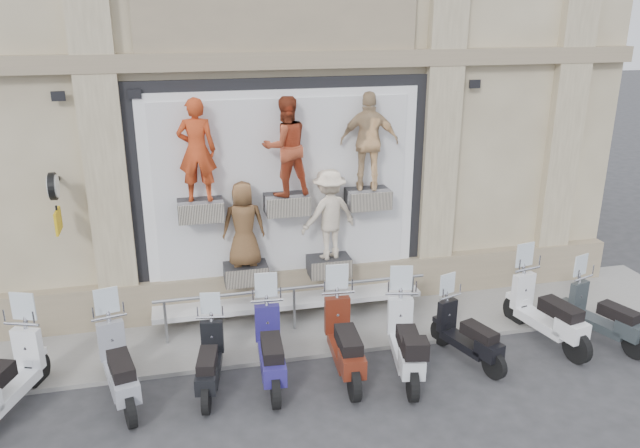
{
  "coord_description": "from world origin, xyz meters",
  "views": [
    {
      "loc": [
        -1.92,
        -8.12,
        5.72
      ],
      "look_at": [
        0.46,
        1.9,
        2.13
      ],
      "focal_mm": 35.0,
      "sensor_mm": 36.0,
      "label": 1
    }
  ],
  "objects_px": {
    "scooter_d": "(209,349)",
    "clock_sign_bracket": "(55,195)",
    "scooter_e": "(270,336)",
    "scooter_h": "(469,324)",
    "guard_rail": "(294,310)",
    "scooter_b": "(3,365)",
    "scooter_g": "(406,329)",
    "scooter_f": "(345,328)",
    "scooter_i": "(548,300)",
    "scooter_c": "(117,353)",
    "scooter_j": "(606,305)"
  },
  "relations": [
    {
      "from": "scooter_c",
      "to": "scooter_d",
      "type": "distance_m",
      "value": 1.35
    },
    {
      "from": "scooter_b",
      "to": "scooter_e",
      "type": "xyz_separation_m",
      "value": [
        3.9,
        0.0,
        -0.03
      ]
    },
    {
      "from": "scooter_h",
      "to": "scooter_c",
      "type": "bearing_deg",
      "value": 159.82
    },
    {
      "from": "scooter_d",
      "to": "clock_sign_bracket",
      "type": "bearing_deg",
      "value": 149.01
    },
    {
      "from": "guard_rail",
      "to": "scooter_f",
      "type": "height_order",
      "value": "scooter_f"
    },
    {
      "from": "scooter_h",
      "to": "scooter_j",
      "type": "xyz_separation_m",
      "value": [
        2.65,
        0.03,
        0.04
      ]
    },
    {
      "from": "scooter_h",
      "to": "scooter_j",
      "type": "height_order",
      "value": "scooter_j"
    },
    {
      "from": "scooter_g",
      "to": "scooter_i",
      "type": "height_order",
      "value": "scooter_i"
    },
    {
      "from": "scooter_h",
      "to": "scooter_i",
      "type": "xyz_separation_m",
      "value": [
        1.64,
        0.25,
        0.14
      ]
    },
    {
      "from": "scooter_c",
      "to": "scooter_j",
      "type": "height_order",
      "value": "scooter_c"
    },
    {
      "from": "scooter_b",
      "to": "scooter_e",
      "type": "distance_m",
      "value": 3.9
    },
    {
      "from": "scooter_c",
      "to": "scooter_h",
      "type": "bearing_deg",
      "value": -14.95
    },
    {
      "from": "scooter_d",
      "to": "scooter_b",
      "type": "bearing_deg",
      "value": -170.59
    },
    {
      "from": "clock_sign_bracket",
      "to": "scooter_i",
      "type": "bearing_deg",
      "value": -12.71
    },
    {
      "from": "scooter_g",
      "to": "scooter_i",
      "type": "distance_m",
      "value": 2.83
    },
    {
      "from": "scooter_i",
      "to": "scooter_j",
      "type": "height_order",
      "value": "scooter_i"
    },
    {
      "from": "scooter_c",
      "to": "scooter_b",
      "type": "bearing_deg",
      "value": 167.59
    },
    {
      "from": "scooter_c",
      "to": "scooter_f",
      "type": "height_order",
      "value": "scooter_f"
    },
    {
      "from": "guard_rail",
      "to": "scooter_h",
      "type": "distance_m",
      "value": 3.13
    },
    {
      "from": "scooter_h",
      "to": "scooter_i",
      "type": "bearing_deg",
      "value": -9.41
    },
    {
      "from": "scooter_c",
      "to": "scooter_f",
      "type": "bearing_deg",
      "value": -14.45
    },
    {
      "from": "scooter_e",
      "to": "scooter_h",
      "type": "distance_m",
      "value": 3.34
    },
    {
      "from": "clock_sign_bracket",
      "to": "scooter_g",
      "type": "xyz_separation_m",
      "value": [
        5.4,
        -2.23,
        -1.98
      ]
    },
    {
      "from": "guard_rail",
      "to": "scooter_i",
      "type": "relative_size",
      "value": 2.45
    },
    {
      "from": "scooter_b",
      "to": "scooter_g",
      "type": "relative_size",
      "value": 1.02
    },
    {
      "from": "scooter_i",
      "to": "scooter_f",
      "type": "bearing_deg",
      "value": 170.46
    },
    {
      "from": "scooter_d",
      "to": "scooter_f",
      "type": "relative_size",
      "value": 0.84
    },
    {
      "from": "scooter_c",
      "to": "scooter_e",
      "type": "bearing_deg",
      "value": -13.35
    },
    {
      "from": "guard_rail",
      "to": "scooter_b",
      "type": "distance_m",
      "value": 4.81
    },
    {
      "from": "scooter_j",
      "to": "scooter_c",
      "type": "bearing_deg",
      "value": 160.17
    },
    {
      "from": "scooter_b",
      "to": "scooter_h",
      "type": "distance_m",
      "value": 7.24
    },
    {
      "from": "scooter_g",
      "to": "scooter_j",
      "type": "relative_size",
      "value": 1.11
    },
    {
      "from": "guard_rail",
      "to": "scooter_j",
      "type": "distance_m",
      "value": 5.56
    },
    {
      "from": "scooter_j",
      "to": "scooter_i",
      "type": "bearing_deg",
      "value": 148.58
    },
    {
      "from": "scooter_c",
      "to": "guard_rail",
      "type": "bearing_deg",
      "value": 12.79
    },
    {
      "from": "scooter_e",
      "to": "scooter_h",
      "type": "relative_size",
      "value": 1.15
    },
    {
      "from": "guard_rail",
      "to": "scooter_d",
      "type": "xyz_separation_m",
      "value": [
        -1.64,
        -1.47,
        0.24
      ]
    },
    {
      "from": "guard_rail",
      "to": "scooter_f",
      "type": "xyz_separation_m",
      "value": [
        0.53,
        -1.53,
        0.37
      ]
    },
    {
      "from": "scooter_c",
      "to": "scooter_d",
      "type": "height_order",
      "value": "scooter_c"
    },
    {
      "from": "scooter_c",
      "to": "scooter_f",
      "type": "relative_size",
      "value": 0.97
    },
    {
      "from": "scooter_b",
      "to": "scooter_g",
      "type": "height_order",
      "value": "scooter_b"
    },
    {
      "from": "scooter_i",
      "to": "scooter_j",
      "type": "relative_size",
      "value": 1.13
    },
    {
      "from": "clock_sign_bracket",
      "to": "scooter_j",
      "type": "distance_m",
      "value": 9.67
    },
    {
      "from": "scooter_e",
      "to": "scooter_b",
      "type": "bearing_deg",
      "value": -175.92
    },
    {
      "from": "scooter_e",
      "to": "scooter_h",
      "type": "xyz_separation_m",
      "value": [
        3.33,
        -0.18,
        -0.1
      ]
    },
    {
      "from": "scooter_g",
      "to": "scooter_i",
      "type": "xyz_separation_m",
      "value": [
        2.81,
        0.38,
        0.02
      ]
    },
    {
      "from": "clock_sign_bracket",
      "to": "scooter_i",
      "type": "height_order",
      "value": "clock_sign_bracket"
    },
    {
      "from": "clock_sign_bracket",
      "to": "scooter_h",
      "type": "relative_size",
      "value": 0.59
    },
    {
      "from": "clock_sign_bracket",
      "to": "scooter_e",
      "type": "height_order",
      "value": "clock_sign_bracket"
    },
    {
      "from": "clock_sign_bracket",
      "to": "scooter_i",
      "type": "relative_size",
      "value": 0.49
    }
  ]
}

